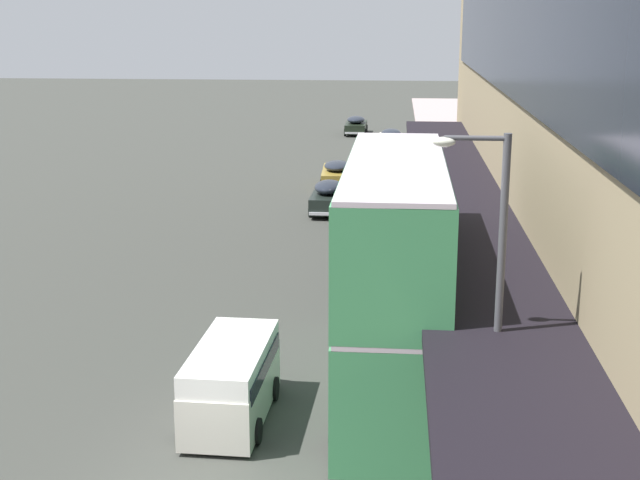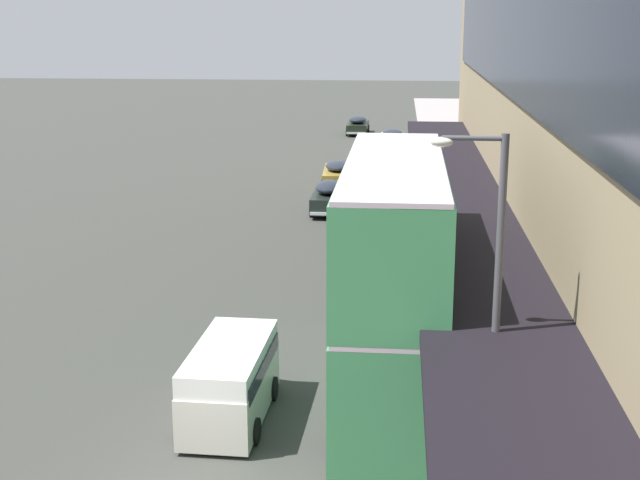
{
  "view_description": "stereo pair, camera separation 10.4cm",
  "coord_description": "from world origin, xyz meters",
  "px_view_note": "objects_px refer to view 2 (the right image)",
  "views": [
    {
      "loc": [
        4.19,
        -16.61,
        10.02
      ],
      "look_at": [
        1.57,
        13.99,
        2.15
      ],
      "focal_mm": 50.0,
      "sensor_mm": 36.0,
      "label": 1
    },
    {
      "loc": [
        4.29,
        -16.6,
        10.02
      ],
      "look_at": [
        1.57,
        13.99,
        2.15
      ],
      "focal_mm": 50.0,
      "sensor_mm": 36.0,
      "label": 2
    }
  ],
  "objects_px": {
    "sedan_trailing_near": "(339,173)",
    "street_lamp": "(489,296)",
    "sedan_lead_near": "(400,200)",
    "sedan_oncoming_rear": "(330,196)",
    "pedestrian_at_kerb": "(533,358)",
    "sedan_oncoming_front": "(399,180)",
    "sedan_second_near": "(358,125)",
    "transit_bus_kerbside_front": "(393,273)",
    "vw_van": "(231,377)",
    "sedan_far_back": "(393,139)"
  },
  "relations": [
    {
      "from": "sedan_trailing_near",
      "to": "street_lamp",
      "type": "distance_m",
      "value": 35.47
    },
    {
      "from": "street_lamp",
      "to": "sedan_trailing_near",
      "type": "bearing_deg",
      "value": 98.74
    },
    {
      "from": "street_lamp",
      "to": "sedan_lead_near",
      "type": "bearing_deg",
      "value": 93.57
    },
    {
      "from": "sedan_oncoming_rear",
      "to": "sedan_lead_near",
      "type": "bearing_deg",
      "value": -8.24
    },
    {
      "from": "sedan_trailing_near",
      "to": "pedestrian_at_kerb",
      "type": "bearing_deg",
      "value": -76.39
    },
    {
      "from": "sedan_lead_near",
      "to": "street_lamp",
      "type": "bearing_deg",
      "value": -86.43
    },
    {
      "from": "sedan_oncoming_front",
      "to": "sedan_second_near",
      "type": "xyz_separation_m",
      "value": [
        -3.56,
        25.16,
        -0.02
      ]
    },
    {
      "from": "street_lamp",
      "to": "pedestrian_at_kerb",
      "type": "bearing_deg",
      "value": 71.19
    },
    {
      "from": "sedan_oncoming_front",
      "to": "sedan_second_near",
      "type": "height_order",
      "value": "sedan_oncoming_front"
    },
    {
      "from": "transit_bus_kerbside_front",
      "to": "sedan_oncoming_rear",
      "type": "bearing_deg",
      "value": 98.52
    },
    {
      "from": "sedan_trailing_near",
      "to": "sedan_lead_near",
      "type": "xyz_separation_m",
      "value": [
        3.65,
        -7.57,
        0.03
      ]
    },
    {
      "from": "transit_bus_kerbside_front",
      "to": "sedan_trailing_near",
      "type": "height_order",
      "value": "transit_bus_kerbside_front"
    },
    {
      "from": "sedan_oncoming_front",
      "to": "pedestrian_at_kerb",
      "type": "height_order",
      "value": "pedestrian_at_kerb"
    },
    {
      "from": "vw_van",
      "to": "transit_bus_kerbside_front",
      "type": "bearing_deg",
      "value": 22.19
    },
    {
      "from": "sedan_lead_near",
      "to": "pedestrian_at_kerb",
      "type": "relative_size",
      "value": 2.38
    },
    {
      "from": "sedan_oncoming_rear",
      "to": "street_lamp",
      "type": "xyz_separation_m",
      "value": [
        5.33,
        -27.82,
        3.74
      ]
    },
    {
      "from": "transit_bus_kerbside_front",
      "to": "sedan_second_near",
      "type": "xyz_separation_m",
      "value": [
        -3.39,
        52.98,
        -2.69
      ]
    },
    {
      "from": "transit_bus_kerbside_front",
      "to": "pedestrian_at_kerb",
      "type": "height_order",
      "value": "transit_bus_kerbside_front"
    },
    {
      "from": "street_lamp",
      "to": "sedan_oncoming_rear",
      "type": "bearing_deg",
      "value": 100.85
    },
    {
      "from": "sedan_oncoming_rear",
      "to": "pedestrian_at_kerb",
      "type": "xyz_separation_m",
      "value": [
        7.13,
        -22.53,
        0.37
      ]
    },
    {
      "from": "sedan_trailing_near",
      "to": "sedan_far_back",
      "type": "relative_size",
      "value": 1.03
    },
    {
      "from": "sedan_oncoming_rear",
      "to": "pedestrian_at_kerb",
      "type": "height_order",
      "value": "pedestrian_at_kerb"
    },
    {
      "from": "sedan_far_back",
      "to": "vw_van",
      "type": "distance_m",
      "value": 46.87
    },
    {
      "from": "transit_bus_kerbside_front",
      "to": "sedan_oncoming_rear",
      "type": "distance_m",
      "value": 23.07
    },
    {
      "from": "pedestrian_at_kerb",
      "to": "sedan_second_near",
      "type": "bearing_deg",
      "value": 97.68
    },
    {
      "from": "sedan_oncoming_rear",
      "to": "sedan_trailing_near",
      "type": "bearing_deg",
      "value": 90.2
    },
    {
      "from": "pedestrian_at_kerb",
      "to": "street_lamp",
      "type": "height_order",
      "value": "street_lamp"
    },
    {
      "from": "sedan_far_back",
      "to": "vw_van",
      "type": "xyz_separation_m",
      "value": [
        -3.63,
        -46.73,
        0.36
      ]
    },
    {
      "from": "sedan_far_back",
      "to": "sedan_second_near",
      "type": "bearing_deg",
      "value": 110.9
    },
    {
      "from": "transit_bus_kerbside_front",
      "to": "sedan_oncoming_front",
      "type": "distance_m",
      "value": 27.95
    },
    {
      "from": "sedan_trailing_near",
      "to": "sedan_far_back",
      "type": "distance_m",
      "value": 15.68
    },
    {
      "from": "sedan_trailing_near",
      "to": "street_lamp",
      "type": "bearing_deg",
      "value": -81.26
    },
    {
      "from": "sedan_oncoming_rear",
      "to": "sedan_lead_near",
      "type": "xyz_separation_m",
      "value": [
        3.63,
        -0.53,
        -0.02
      ]
    },
    {
      "from": "sedan_oncoming_front",
      "to": "transit_bus_kerbside_front",
      "type": "bearing_deg",
      "value": -90.34
    },
    {
      "from": "transit_bus_kerbside_front",
      "to": "sedan_trailing_near",
      "type": "relative_size",
      "value": 2.18
    },
    {
      "from": "sedan_lead_near",
      "to": "sedan_oncoming_front",
      "type": "bearing_deg",
      "value": 90.7
    },
    {
      "from": "sedan_second_near",
      "to": "sedan_lead_near",
      "type": "xyz_separation_m",
      "value": [
        3.63,
        -30.84,
        0.02
      ]
    },
    {
      "from": "pedestrian_at_kerb",
      "to": "transit_bus_kerbside_front",
      "type": "bearing_deg",
      "value": -178.0
    },
    {
      "from": "transit_bus_kerbside_front",
      "to": "sedan_far_back",
      "type": "height_order",
      "value": "transit_bus_kerbside_front"
    },
    {
      "from": "sedan_far_back",
      "to": "transit_bus_kerbside_front",
      "type": "bearing_deg",
      "value": -89.52
    },
    {
      "from": "sedan_oncoming_rear",
      "to": "pedestrian_at_kerb",
      "type": "bearing_deg",
      "value": -72.43
    },
    {
      "from": "pedestrian_at_kerb",
      "to": "street_lamp",
      "type": "bearing_deg",
      "value": -108.81
    },
    {
      "from": "sedan_second_near",
      "to": "pedestrian_at_kerb",
      "type": "xyz_separation_m",
      "value": [
        7.13,
        -52.85,
        0.42
      ]
    },
    {
      "from": "transit_bus_kerbside_front",
      "to": "vw_van",
      "type": "bearing_deg",
      "value": -157.81
    },
    {
      "from": "sedan_lead_near",
      "to": "pedestrian_at_kerb",
      "type": "height_order",
      "value": "pedestrian_at_kerb"
    },
    {
      "from": "sedan_trailing_near",
      "to": "pedestrian_at_kerb",
      "type": "relative_size",
      "value": 2.59
    },
    {
      "from": "sedan_lead_near",
      "to": "pedestrian_at_kerb",
      "type": "distance_m",
      "value": 22.29
    },
    {
      "from": "sedan_second_near",
      "to": "sedan_oncoming_front",
      "type": "bearing_deg",
      "value": -81.96
    },
    {
      "from": "sedan_oncoming_front",
      "to": "sedan_oncoming_rear",
      "type": "bearing_deg",
      "value": -124.61
    },
    {
      "from": "transit_bus_kerbside_front",
      "to": "vw_van",
      "type": "relative_size",
      "value": 2.28
    }
  ]
}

